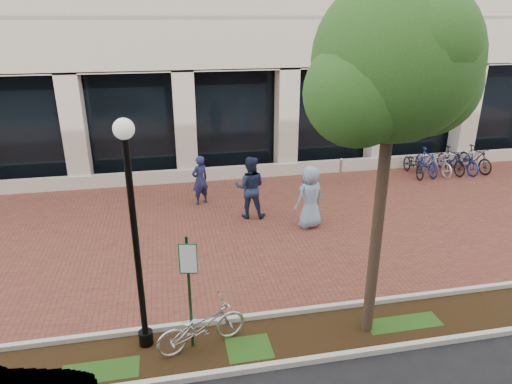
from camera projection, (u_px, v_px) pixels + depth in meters
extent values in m
plane|color=black|center=(263.00, 226.00, 14.08)|extent=(120.00, 120.00, 0.00)
cube|color=brown|center=(263.00, 225.00, 14.08)|extent=(40.00, 9.00, 0.01)
cube|color=black|center=(318.00, 334.00, 9.28)|extent=(40.00, 1.50, 0.01)
cube|color=beige|center=(307.00, 310.00, 9.95)|extent=(40.00, 0.12, 0.12)
cube|color=beige|center=(331.00, 357.00, 8.58)|extent=(40.00, 0.12, 0.12)
cube|color=black|center=(234.00, 120.00, 18.44)|extent=(40.00, 0.15, 4.20)
cube|color=beige|center=(239.00, 172.00, 18.10)|extent=(40.00, 0.25, 0.50)
cube|color=beige|center=(237.00, 124.00, 17.80)|extent=(0.80, 0.80, 4.20)
cube|color=#153B1A|center=(190.00, 294.00, 8.52)|extent=(0.05, 0.05, 2.40)
cube|color=#186026|center=(188.00, 259.00, 8.21)|extent=(0.34, 0.02, 0.62)
cube|color=white|center=(188.00, 259.00, 8.20)|extent=(0.30, 0.01, 0.56)
cylinder|color=black|center=(146.00, 338.00, 8.95)|extent=(0.28, 0.28, 0.30)
cylinder|color=black|center=(137.00, 250.00, 8.25)|extent=(0.12, 0.12, 4.19)
sphere|color=silver|center=(124.00, 129.00, 7.44)|extent=(0.36, 0.36, 0.36)
cylinder|color=#4B392B|center=(376.00, 243.00, 8.72)|extent=(0.22, 0.22, 4.00)
sphere|color=#215119|center=(395.00, 60.00, 7.50)|extent=(2.77, 2.77, 2.77)
sphere|color=#215119|center=(425.00, 82.00, 8.04)|extent=(1.94, 1.94, 1.94)
sphere|color=#215119|center=(358.00, 93.00, 7.36)|extent=(1.80, 1.80, 1.80)
imported|color=#BBBCC0|center=(201.00, 326.00, 8.78)|extent=(1.92, 1.12, 0.95)
imported|color=#1E224C|center=(200.00, 180.00, 15.42)|extent=(0.74, 0.66, 1.71)
imported|color=#1D2948|center=(250.00, 187.00, 14.35)|extent=(1.14, 0.98, 2.01)
imported|color=#819FC1|center=(310.00, 197.00, 13.69)|extent=(1.10, 0.90, 1.93)
cylinder|color=silver|center=(340.00, 172.00, 17.39)|extent=(0.11, 0.11, 0.93)
sphere|color=silver|center=(341.00, 160.00, 17.21)|extent=(0.12, 0.12, 0.12)
imported|color=black|center=(414.00, 164.00, 18.33)|extent=(0.80, 1.88, 0.96)
imported|color=navy|center=(427.00, 162.00, 18.41)|extent=(0.56, 1.79, 1.07)
imported|color=silver|center=(439.00, 162.00, 18.53)|extent=(0.67, 1.84, 0.96)
imported|color=black|center=(451.00, 160.00, 18.61)|extent=(0.62, 1.81, 1.07)
imported|color=navy|center=(463.00, 161.00, 18.73)|extent=(0.86, 1.90, 0.96)
imported|color=black|center=(475.00, 159.00, 18.81)|extent=(0.80, 1.84, 1.07)
cylinder|color=silver|center=(445.00, 164.00, 18.61)|extent=(0.04, 0.04, 0.80)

